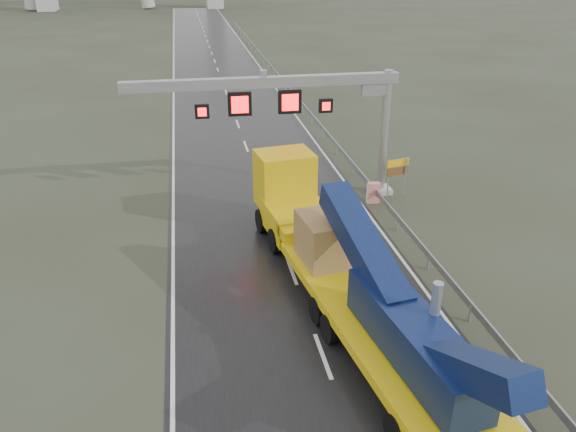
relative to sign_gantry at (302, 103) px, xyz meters
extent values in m
cube|color=black|center=(-2.10, 22.01, -5.60)|extent=(11.00, 200.00, 0.02)
cube|color=#ADADA9|center=(4.80, 0.01, -5.46)|extent=(1.20, 1.20, 0.30)
cylinder|color=gray|center=(4.80, 0.01, -2.01)|extent=(0.48, 0.48, 7.20)
cube|color=gray|center=(-2.10, 0.01, 1.19)|extent=(14.80, 0.55, 0.55)
cube|color=gray|center=(4.00, 0.01, 0.69)|extent=(1.40, 0.35, 0.90)
cube|color=gray|center=(-2.10, 0.01, 1.64)|extent=(0.35, 0.35, 0.35)
cube|color=black|center=(-3.40, -0.04, 0.09)|extent=(1.25, 0.25, 1.25)
cube|color=#FF0C0C|center=(-3.40, -0.18, 0.09)|extent=(0.90, 0.02, 0.90)
cube|color=black|center=(-0.70, -0.04, 0.09)|extent=(1.25, 0.25, 1.25)
cube|color=#FF0C0C|center=(-0.70, -0.18, 0.09)|extent=(0.90, 0.02, 0.90)
cube|color=black|center=(-5.40, -0.04, -0.21)|extent=(0.75, 0.25, 0.75)
cube|color=#FF0C0C|center=(-5.40, -0.18, -0.21)|extent=(0.54, 0.02, 0.54)
cube|color=black|center=(1.30, -0.04, -0.21)|extent=(0.75, 0.25, 0.75)
cube|color=#FF0C0C|center=(1.30, -0.18, -0.21)|extent=(0.54, 0.02, 0.54)
cube|color=gold|center=(0.03, -15.13, -4.47)|extent=(5.15, 15.56, 0.38)
cube|color=gold|center=(-1.09, -7.13, -4.03)|extent=(2.99, 1.69, 0.55)
cube|color=gold|center=(-1.33, -5.40, -4.30)|extent=(3.27, 3.64, 1.31)
cube|color=gold|center=(-1.60, -3.46, -2.99)|extent=(3.01, 2.54, 2.84)
cube|color=black|center=(-1.76, -2.35, -2.66)|extent=(2.49, 0.40, 1.31)
cube|color=#101F4F|center=(0.19, -16.22, -3.43)|extent=(2.42, 6.70, 1.53)
cube|color=#101F4F|center=(-0.35, -12.43, -2.12)|extent=(1.92, 6.11, 2.79)
cube|color=#101F4F|center=(0.56, -18.92, -2.45)|extent=(1.57, 4.42, 2.64)
cylinder|color=gray|center=(0.83, -16.12, -2.45)|extent=(0.37, 0.37, 1.75)
cube|color=#996E45|center=(-0.75, -9.51, -3.29)|extent=(2.71, 2.71, 1.97)
cylinder|color=black|center=(-0.35, -12.43, -5.07)|extent=(3.29, 1.52, 1.09)
cylinder|color=black|center=(-1.57, -3.67, -5.01)|extent=(3.09, 1.60, 1.20)
cylinder|color=gray|center=(4.84, -1.07, -4.39)|extent=(0.08, 0.08, 2.45)
cylinder|color=gray|center=(5.86, -1.07, -4.39)|extent=(0.08, 0.08, 2.45)
cube|color=#E9AD0C|center=(5.35, -1.07, -3.41)|extent=(1.40, 0.42, 0.41)
cube|color=brown|center=(5.35, -1.07, -3.93)|extent=(1.40, 0.42, 0.46)
cube|color=red|center=(3.90, -1.37, -5.01)|extent=(0.74, 0.44, 1.20)
camera|label=1|loc=(-6.19, -29.39, 7.44)|focal=35.00mm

